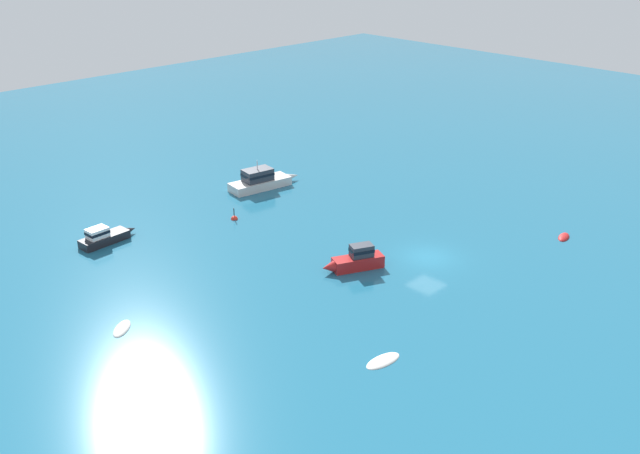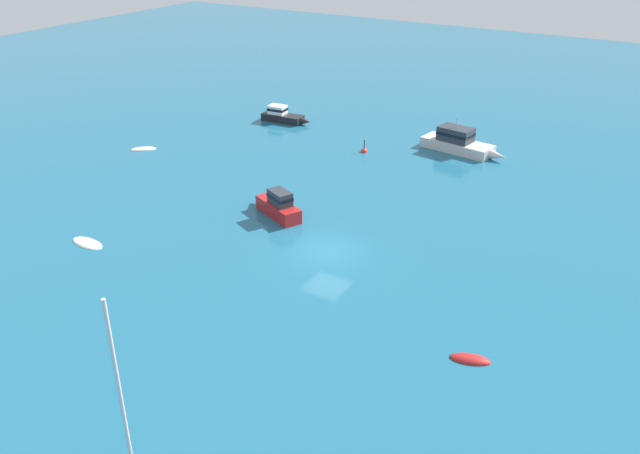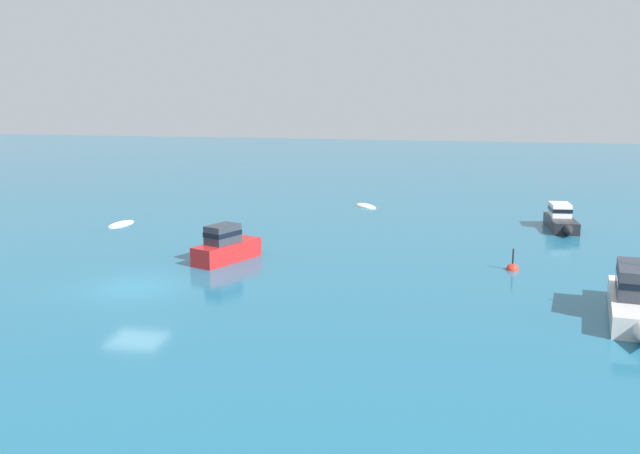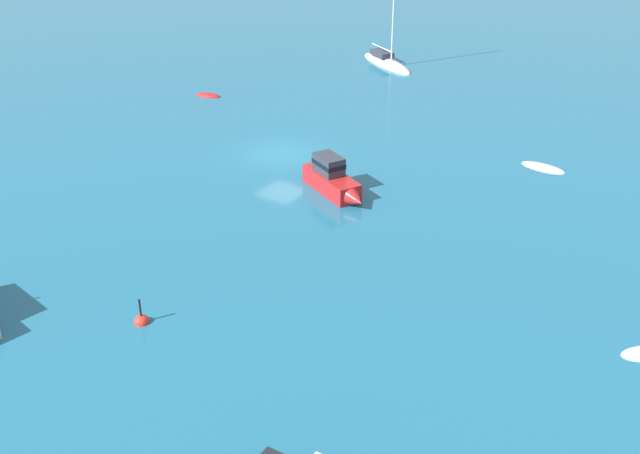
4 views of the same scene
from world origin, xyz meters
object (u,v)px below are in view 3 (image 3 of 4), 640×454
Objects in this scene: powerboat_1 at (229,246)px; channel_buoy at (512,270)px; rib at (366,207)px; dinghy at (121,224)px; launch at (640,299)px; powerboat at (561,220)px.

powerboat_1 is 14.11m from channel_buoy.
rib is 19.01m from channel_buoy.
dinghy is 24.71m from channel_buoy.
dinghy is (28.02, -13.94, -0.79)m from launch.
powerboat is 1.92× the size of dinghy.
powerboat_1 reaches higher than channel_buoy.
powerboat_1 reaches higher than dinghy.
channel_buoy is at bearing -12.67° from rib.
powerboat_1 reaches higher than powerboat.
rib is 0.29× the size of launch.
launch reaches higher than powerboat.
rib is at bearing -141.19° from launch.
rib is at bearing 8.85° from powerboat_1.
channel_buoy is (-23.66, 7.15, 0.01)m from dinghy.
powerboat is 20.95m from powerboat_1.
powerboat reaches higher than rib.
dinghy is at bearing 75.20° from powerboat_1.
channel_buoy is (3.52, 10.71, -0.57)m from powerboat.
launch is at bearing -111.84° from dinghy.
powerboat_1 is at bearing -99.84° from launch.
powerboat_1 is 12.38m from dinghy.
powerboat is 0.66× the size of launch.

